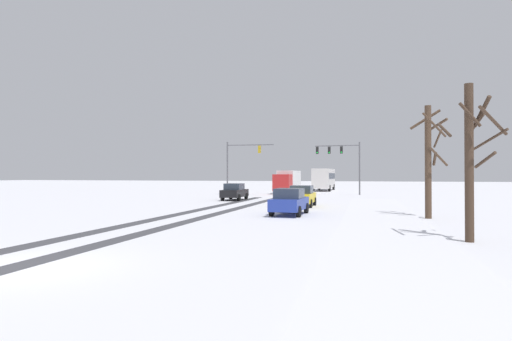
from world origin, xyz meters
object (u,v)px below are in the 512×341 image
Objects in this scene: traffic_signal_far_left at (240,159)px; bus_oncoming at (324,178)px; car_black_lead at (235,192)px; traffic_signal_far_right at (341,156)px; bare_tree_sidewalk_near at (471,155)px; car_blue_third at (290,201)px; car_yellow_cab_second at (302,196)px; box_truck_delivery at (288,181)px; bare_tree_sidewalk_mid at (429,157)px.

traffic_signal_far_left reaches higher than bus_oncoming.
bus_oncoming is (6.10, 26.44, 1.18)m from car_black_lead.
car_black_lead is (-9.46, -13.71, -3.96)m from traffic_signal_far_right.
car_black_lead is 0.71× the size of bare_tree_sidewalk_near.
traffic_signal_far_left is 0.59× the size of bus_oncoming.
traffic_signal_far_right is 26.90m from car_blue_third.
car_yellow_cab_second is at bearing -39.30° from car_black_lead.
traffic_signal_far_right reaches higher than box_truck_delivery.
car_black_lead is 1.00× the size of car_yellow_cab_second.
traffic_signal_far_left is 1.56× the size of car_blue_third.
bus_oncoming reaches higher than car_blue_third.
car_black_lead is 0.65× the size of bare_tree_sidewalk_mid.
traffic_signal_far_right reaches higher than bare_tree_sidewalk_mid.
traffic_signal_far_left is at bearing 128.83° from bare_tree_sidewalk_mid.
traffic_signal_far_left is 1.58× the size of car_yellow_cab_second.
traffic_signal_far_right reaches higher than bare_tree_sidewalk_near.
box_truck_delivery reaches higher than car_yellow_cab_second.
traffic_signal_far_left is 35.88m from bare_tree_sidewalk_near.
traffic_signal_far_left is 10.69m from car_black_lead.
traffic_signal_far_right is at bearing 100.56° from bare_tree_sidewalk_near.
bare_tree_sidewalk_near is (18.43, -30.75, -1.26)m from traffic_signal_far_left.
car_blue_third is (7.75, -12.85, 0.00)m from car_black_lead.
car_black_lead is at bearing -124.61° from traffic_signal_far_right.
bare_tree_sidewalk_near reaches higher than box_truck_delivery.
bare_tree_sidewalk_mid reaches higher than bare_tree_sidewalk_near.
traffic_signal_far_left is 8.06m from box_truck_delivery.
bare_tree_sidewalk_near is at bearing -79.44° from traffic_signal_far_right.
car_black_lead is 15.77m from box_truck_delivery.
bare_tree_sidewalk_near is (15.93, -21.00, 2.34)m from car_black_lead.
traffic_signal_far_left reaches higher than car_blue_third.
car_black_lead is at bearing 140.70° from car_yellow_cab_second.
car_yellow_cab_second is 0.55× the size of box_truck_delivery.
traffic_signal_far_right is at bearing 86.33° from car_blue_third.
bare_tree_sidewalk_near is at bearing -60.48° from car_yellow_cab_second.
bus_oncoming is (8.61, 16.69, -2.42)m from traffic_signal_far_left.
box_truck_delivery is at bearing 165.28° from traffic_signal_far_right.
traffic_signal_far_right is 0.59× the size of bus_oncoming.
car_black_lead is at bearing -98.47° from box_truck_delivery.
car_blue_third is 0.38× the size of bus_oncoming.
car_blue_third is 8.37m from bare_tree_sidewalk_mid.
bus_oncoming is at bearing 62.72° from traffic_signal_far_left.
car_blue_third is at bearing -93.67° from traffic_signal_far_right.
bare_tree_sidewalk_near is 0.91× the size of bare_tree_sidewalk_mid.
car_blue_third is (0.23, -6.69, 0.00)m from car_yellow_cab_second.
bare_tree_sidewalk_near is (6.47, -34.71, -1.62)m from traffic_signal_far_right.
bare_tree_sidewalk_near is (8.40, -14.85, 2.34)m from car_yellow_cab_second.
traffic_signal_far_right is 1.58× the size of car_yellow_cab_second.
bare_tree_sidewalk_mid is at bearing -39.33° from car_black_lead.
box_truck_delivery reaches higher than car_blue_third.
bare_tree_sidewalk_mid reaches higher than car_black_lead.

